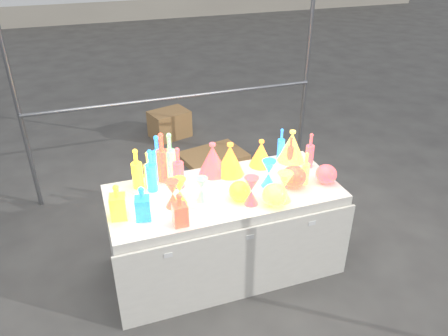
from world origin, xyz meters
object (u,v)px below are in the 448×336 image
object	(u,v)px
display_table	(224,230)
cardboard_box_closed	(170,124)
globe_0	(240,192)
decanter_0	(118,202)
lampshade_0	(230,159)
hourglass_0	(173,194)

from	to	relation	value
display_table	cardboard_box_closed	bearing A→B (deg)	86.76
cardboard_box_closed	globe_0	xyz separation A→B (m)	(-0.08, -2.84, 0.63)
cardboard_box_closed	decanter_0	bearing A→B (deg)	-125.37
lampshade_0	cardboard_box_closed	bearing A→B (deg)	86.62
decanter_0	globe_0	xyz separation A→B (m)	(0.88, -0.06, -0.07)
display_table	lampshade_0	distance (m)	0.58
hourglass_0	globe_0	size ratio (longest dim) A/B	1.31
hourglass_0	cardboard_box_closed	bearing A→B (deg)	78.27
display_table	decanter_0	bearing A→B (deg)	-173.98
display_table	decanter_0	world-z (taller)	decanter_0
cardboard_box_closed	globe_0	distance (m)	2.91
display_table	globe_0	distance (m)	0.47
hourglass_0	decanter_0	bearing A→B (deg)	-178.26
hourglass_0	globe_0	bearing A→B (deg)	-8.23
cardboard_box_closed	hourglass_0	bearing A→B (deg)	-117.96
decanter_0	globe_0	distance (m)	0.89
cardboard_box_closed	decanter_0	size ratio (longest dim) A/B	1.86
decanter_0	hourglass_0	size ratio (longest dim) A/B	1.25
display_table	hourglass_0	xyz separation A→B (m)	(-0.42, -0.07, 0.48)
hourglass_0	globe_0	world-z (taller)	hourglass_0
hourglass_0	globe_0	distance (m)	0.50
lampshade_0	hourglass_0	bearing A→B (deg)	-153.40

